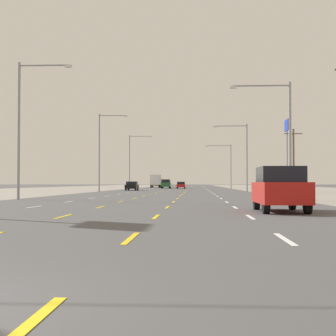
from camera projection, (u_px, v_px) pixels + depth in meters
The scene contains 16 objects.
ground_plane at pixel (172, 192), 70.94m from camera, with size 572.00×572.00×0.00m, color #4C4C4F.
lane_markings at pixel (181, 189), 109.37m from camera, with size 10.64×227.60×0.01m.
signal_span_wire at pixel (72, 16), 12.69m from camera, with size 25.76×0.52×9.49m.
suv_far_right_nearest at pixel (280, 188), 22.97m from camera, with size 1.98×4.90×1.98m.
sedan_far_left_near at pixel (132, 186), 84.12m from camera, with size 1.80×4.50×1.46m.
sedan_center_turn_mid at pixel (181, 185), 110.78m from camera, with size 1.80×4.50×1.46m.
suv_inner_left_midfar at pixel (166, 184), 113.74m from camera, with size 1.98×4.90×1.98m.
box_truck_far_left_far at pixel (156, 180), 130.69m from camera, with size 2.40×7.20×3.23m.
pole_sign_right_row_2 at pixel (287, 135), 72.01m from camera, with size 0.24×2.79×9.99m.
streetlight_left_row_0 at pixel (24, 120), 39.35m from camera, with size 4.14×0.26×10.41m.
streetlight_right_row_0 at pixel (283, 130), 38.27m from camera, with size 4.52×0.26×8.70m.
streetlight_left_row_1 at pixel (102, 147), 71.96m from camera, with size 4.03×0.26×10.82m.
streetlight_right_row_1 at pixel (243, 152), 70.88m from camera, with size 4.69×0.26×9.28m.
streetlight_left_row_2 at pixel (132, 158), 104.56m from camera, with size 4.72×0.26×10.85m.
streetlight_right_row_2 at pixel (228, 162), 103.49m from camera, with size 5.13×0.26×8.90m.
utility_pole_right_row_1 at pixel (294, 159), 64.98m from camera, with size 2.20×0.26×8.00m.
Camera 1 is at (3.25, -4.93, 1.28)m, focal length 55.71 mm.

